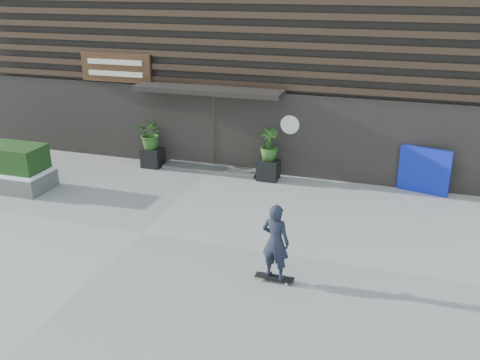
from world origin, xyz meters
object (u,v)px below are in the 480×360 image
(skateboarder, at_px, (276,242))
(blue_tarp, at_px, (424,171))
(planter_pot_right, at_px, (268,170))
(planter_pot_left, at_px, (153,157))

(skateboarder, bearing_deg, blue_tarp, 64.45)
(planter_pot_right, distance_m, skateboarder, 5.75)
(planter_pot_left, relative_size, skateboarder, 0.36)
(planter_pot_right, xyz_separation_m, blue_tarp, (4.37, 0.30, 0.35))
(planter_pot_right, bearing_deg, skateboarder, -73.76)
(planter_pot_left, bearing_deg, skateboarder, -45.49)
(blue_tarp, bearing_deg, planter_pot_right, -162.27)
(planter_pot_left, bearing_deg, blue_tarp, 2.10)
(planter_pot_right, bearing_deg, blue_tarp, 3.93)
(planter_pot_left, height_order, blue_tarp, blue_tarp)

